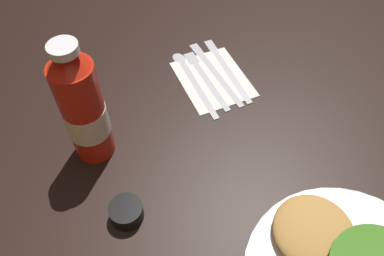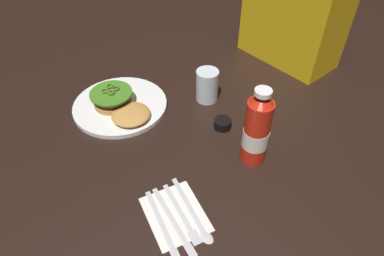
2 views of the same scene
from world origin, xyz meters
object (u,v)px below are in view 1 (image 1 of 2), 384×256
(butter_knife, at_px, (225,64))
(steak_knife, at_px, (213,68))
(spoon_utensil, at_px, (190,73))
(fork_utensil, at_px, (203,74))
(napkin, at_px, (213,79))
(condiment_cup, at_px, (126,212))
(ketchup_bottle, at_px, (84,110))

(butter_knife, xyz_separation_m, steak_knife, (0.01, 0.03, 0.00))
(butter_knife, bearing_deg, spoon_utensil, 71.89)
(steak_knife, xyz_separation_m, fork_utensil, (-0.00, 0.03, 0.00))
(napkin, height_order, spoon_utensil, spoon_utensil)
(condiment_cup, bearing_deg, butter_knife, -64.59)
(napkin, bearing_deg, butter_knife, -71.29)
(fork_utensil, bearing_deg, steak_knife, -87.74)
(condiment_cup, xyz_separation_m, fork_utensil, (0.17, -0.29, -0.01))
(napkin, distance_m, spoon_utensil, 0.05)
(condiment_cup, distance_m, butter_knife, 0.38)
(steak_knife, bearing_deg, fork_utensil, 92.26)
(ketchup_bottle, relative_size, condiment_cup, 4.41)
(napkin, bearing_deg, condiment_cup, 116.36)
(steak_knife, height_order, fork_utensil, same)
(fork_utensil, xyz_separation_m, spoon_utensil, (0.02, 0.02, 0.00))
(ketchup_bottle, xyz_separation_m, condiment_cup, (-0.14, 0.03, -0.09))
(condiment_cup, distance_m, fork_utensil, 0.34)
(butter_knife, distance_m, spoon_utensil, 0.08)
(steak_knife, height_order, spoon_utensil, same)
(napkin, distance_m, butter_knife, 0.05)
(condiment_cup, xyz_separation_m, spoon_utensil, (0.19, -0.27, -0.01))
(ketchup_bottle, distance_m, condiment_cup, 0.17)
(spoon_utensil, bearing_deg, condiment_cup, 124.87)
(steak_knife, relative_size, fork_utensil, 1.13)
(napkin, bearing_deg, steak_knife, -38.13)
(spoon_utensil, bearing_deg, fork_utensil, -129.97)
(steak_knife, bearing_deg, napkin, 141.87)
(napkin, xyz_separation_m, fork_utensil, (0.02, 0.01, 0.00))
(butter_knife, bearing_deg, ketchup_bottle, 93.57)
(napkin, relative_size, fork_utensil, 0.87)
(condiment_cup, height_order, napkin, condiment_cup)
(steak_knife, distance_m, spoon_utensil, 0.05)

